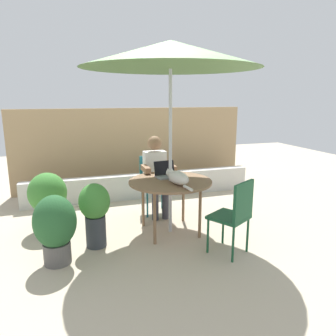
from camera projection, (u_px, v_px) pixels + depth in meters
The scene contains 13 objects.
ground_plane at pixel (170, 231), 4.43m from camera, with size 14.00×14.00×0.00m, color #BCAD93.
fence_back at pixel (133, 148), 6.46m from camera, with size 4.68×0.08×1.62m, color tan.
planter_wall_low at pixel (143, 186), 5.88m from camera, with size 4.21×0.20×0.45m, color beige.
patio_table at pixel (170, 184), 4.28m from camera, with size 1.12×1.12×0.73m.
patio_umbrella at pixel (171, 55), 3.91m from camera, with size 2.25×2.25×2.51m.
chair_occupied at pixel (153, 179), 5.11m from camera, with size 0.40×0.40×0.91m.
chair_empty at pixel (235, 212), 3.67m from camera, with size 0.55×0.55×0.91m.
person_seated at pixel (156, 171), 4.93m from camera, with size 0.48×0.48×1.25m.
laptop at pixel (166, 172), 4.46m from camera, with size 0.32×0.28×0.21m.
cat at pixel (177, 178), 4.08m from camera, with size 0.26×0.65×0.17m.
potted_plant_near_fence at pixel (95, 210), 3.89m from camera, with size 0.38×0.38×0.81m.
potted_plant_by_chair at pixel (55, 226), 3.49m from camera, with size 0.47×0.47×0.79m.
potted_plant_corner at pixel (48, 198), 4.41m from camera, with size 0.52×0.52×0.82m.
Camera 1 is at (-1.31, -3.91, 1.83)m, focal length 33.93 mm.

